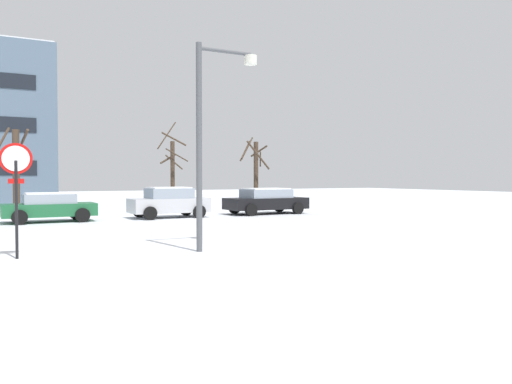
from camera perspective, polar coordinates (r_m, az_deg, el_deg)
The scene contains 10 objects.
ground_plane at distance 15.28m, azimuth -17.47°, elevation -5.91°, with size 120.00×120.00×0.00m, color white.
road_surface at distance 18.61m, azimuth -19.21°, elevation -4.57°, with size 80.00×8.79×0.00m.
stop_sign at distance 13.43m, azimuth -25.84°, elevation 1.49°, with size 0.76×0.12×2.84m.
street_lamp at distance 13.59m, azimuth -5.27°, elevation 7.74°, with size 1.80×0.36×5.59m.
parked_car_green at distance 24.07m, azimuth -22.64°, elevation -1.58°, with size 3.96×2.07×1.32m.
parked_car_silver at distance 25.00m, azimuth -9.96°, elevation -1.16°, with size 3.88×2.12×1.52m.
parked_car_black at distance 27.17m, azimuth 1.16°, elevation -1.00°, with size 4.53×2.27×1.41m.
tree_far_right at distance 29.07m, azimuth -9.58°, elevation 2.29°, with size 1.55×1.65×5.30m.
tree_far_mid at distance 30.96m, azimuth -0.05°, elevation 2.40°, with size 1.92×2.01×4.58m.
tree_far_left at distance 27.86m, azimuth -25.88°, elevation 2.31°, with size 1.69×1.42×4.60m.
Camera 1 is at (-2.51, -14.94, 2.00)m, focal length 34.84 mm.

